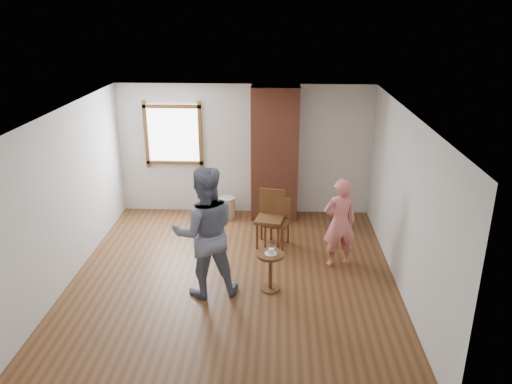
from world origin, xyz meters
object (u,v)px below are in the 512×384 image
(dining_chair_right, at_px, (271,214))
(man, at_px, (205,232))
(side_table, at_px, (271,266))
(dining_chair_left, at_px, (278,219))
(person_pink, at_px, (340,223))
(stoneware_crock, at_px, (227,207))

(dining_chair_right, height_order, man, man)
(dining_chair_right, xyz_separation_m, side_table, (0.03, -1.56, -0.15))
(dining_chair_left, height_order, side_table, dining_chair_left)
(dining_chair_left, bearing_deg, person_pink, -19.56)
(dining_chair_right, xyz_separation_m, man, (-0.90, -1.67, 0.42))
(dining_chair_left, xyz_separation_m, person_pink, (0.98, -0.73, 0.27))
(stoneware_crock, bearing_deg, dining_chair_left, -48.02)
(side_table, xyz_separation_m, person_pink, (1.08, 0.81, 0.34))
(dining_chair_right, relative_size, man, 0.50)
(person_pink, bearing_deg, stoneware_crock, -56.60)
(dining_chair_left, relative_size, person_pink, 0.57)
(dining_chair_right, distance_m, side_table, 1.57)
(stoneware_crock, height_order, man, man)
(stoneware_crock, relative_size, person_pink, 0.28)
(man, xyz_separation_m, person_pink, (2.02, 0.92, -0.23))
(dining_chair_right, bearing_deg, side_table, -78.35)
(dining_chair_right, bearing_deg, stoneware_crock, 139.08)
(dining_chair_left, distance_m, person_pink, 1.25)
(dining_chair_left, bearing_deg, dining_chair_right, -170.94)
(stoneware_crock, bearing_deg, side_table, -71.14)
(dining_chair_left, distance_m, dining_chair_right, 0.15)
(stoneware_crock, height_order, side_table, side_table)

